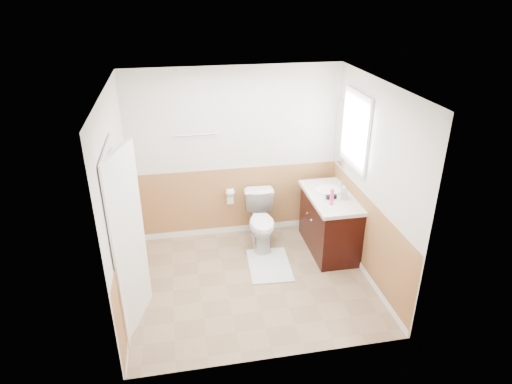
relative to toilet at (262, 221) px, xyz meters
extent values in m
plane|color=#8C7051|center=(-0.29, -0.85, -0.38)|extent=(3.00, 3.00, 0.00)
plane|color=white|center=(-0.29, -0.85, 2.12)|extent=(3.00, 3.00, 0.00)
plane|color=silver|center=(-0.29, 0.45, 0.87)|extent=(3.00, 0.00, 3.00)
plane|color=silver|center=(-0.29, -2.15, 0.87)|extent=(3.00, 0.00, 3.00)
plane|color=silver|center=(-1.79, -0.85, 0.87)|extent=(0.00, 3.00, 3.00)
plane|color=silver|center=(1.21, -0.85, 0.87)|extent=(0.00, 3.00, 3.00)
plane|color=#A77242|center=(-0.29, 0.44, 0.12)|extent=(3.00, 0.00, 3.00)
plane|color=#A77242|center=(-0.29, -2.14, 0.12)|extent=(3.00, 0.00, 3.00)
plane|color=#A77242|center=(-1.78, -0.85, 0.12)|extent=(0.00, 2.60, 2.60)
plane|color=#A77242|center=(1.19, -0.85, 0.12)|extent=(0.00, 2.60, 2.60)
imported|color=white|center=(0.00, 0.00, 0.00)|extent=(0.48, 0.78, 0.77)
cube|color=silver|center=(0.00, -0.55, -0.37)|extent=(0.60, 0.83, 0.02)
cube|color=black|center=(0.92, -0.28, 0.02)|extent=(0.55, 1.10, 0.80)
sphere|color=white|center=(0.62, -0.38, 0.17)|extent=(0.03, 0.03, 0.03)
sphere|color=#B4B3BA|center=(0.62, -0.18, 0.17)|extent=(0.03, 0.03, 0.03)
cube|color=silver|center=(0.91, -0.28, 0.44)|extent=(0.60, 1.15, 0.05)
cylinder|color=white|center=(0.92, -0.13, 0.48)|extent=(0.36, 0.36, 0.02)
cylinder|color=silver|center=(1.10, -0.13, 0.54)|extent=(0.02, 0.02, 0.14)
cylinder|color=#F23E73|center=(0.82, -0.54, 0.58)|extent=(0.05, 0.05, 0.22)
imported|color=#9BA2AF|center=(1.04, -0.41, 0.56)|extent=(0.11, 0.11, 0.19)
cylinder|color=black|center=(0.87, -0.38, 0.50)|extent=(0.14, 0.07, 0.07)
cylinder|color=black|center=(0.84, -0.40, 0.47)|extent=(0.03, 0.03, 0.07)
cube|color=silver|center=(1.18, 0.25, 1.17)|extent=(0.02, 0.35, 0.90)
cube|color=white|center=(1.18, -0.26, 1.37)|extent=(0.04, 0.80, 1.00)
cube|color=white|center=(1.19, -0.26, 1.37)|extent=(0.01, 0.70, 0.90)
cube|color=white|center=(-1.69, -1.30, 0.64)|extent=(0.29, 0.78, 2.04)
cube|color=white|center=(-1.77, -1.30, 0.65)|extent=(0.02, 0.92, 2.10)
sphere|color=silver|center=(-1.63, -0.97, 0.57)|extent=(0.06, 0.06, 0.06)
cylinder|color=silver|center=(-0.84, 0.40, 1.22)|extent=(0.62, 0.02, 0.02)
cylinder|color=silver|center=(-0.39, 0.38, 0.32)|extent=(0.14, 0.02, 0.02)
cylinder|color=white|center=(-0.39, 0.38, 0.32)|extent=(0.10, 0.11, 0.11)
cube|color=white|center=(-0.39, 0.38, 0.21)|extent=(0.10, 0.01, 0.16)
camera|label=1|loc=(-1.11, -5.43, 3.12)|focal=31.22mm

